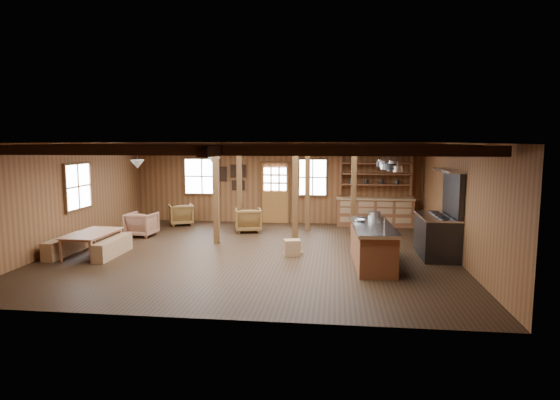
{
  "coord_description": "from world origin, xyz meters",
  "views": [
    {
      "loc": [
        2.08,
        -11.53,
        2.85
      ],
      "look_at": [
        0.58,
        1.06,
        1.24
      ],
      "focal_mm": 30.0,
      "sensor_mm": 36.0,
      "label": 1
    }
  ],
  "objects_px": {
    "dining_table": "(94,244)",
    "kitchen_island": "(372,245)",
    "commercial_range": "(440,229)",
    "armchair_a": "(181,215)",
    "armchair_c": "(142,224)",
    "armchair_b": "(248,220)"
  },
  "relations": [
    {
      "from": "armchair_a",
      "to": "armchair_c",
      "type": "distance_m",
      "value": 2.02
    },
    {
      "from": "kitchen_island",
      "to": "armchair_a",
      "type": "bearing_deg",
      "value": 140.96
    },
    {
      "from": "commercial_range",
      "to": "dining_table",
      "type": "distance_m",
      "value": 8.6
    },
    {
      "from": "armchair_b",
      "to": "dining_table",
      "type": "bearing_deg",
      "value": 32.95
    },
    {
      "from": "dining_table",
      "to": "armchair_a",
      "type": "relative_size",
      "value": 2.09
    },
    {
      "from": "dining_table",
      "to": "armchair_c",
      "type": "relative_size",
      "value": 2.05
    },
    {
      "from": "dining_table",
      "to": "kitchen_island",
      "type": "bearing_deg",
      "value": -89.78
    },
    {
      "from": "armchair_b",
      "to": "commercial_range",
      "type": "bearing_deg",
      "value": 139.99
    },
    {
      "from": "armchair_b",
      "to": "armchair_c",
      "type": "distance_m",
      "value": 3.23
    },
    {
      "from": "armchair_c",
      "to": "dining_table",
      "type": "bearing_deg",
      "value": 91.45
    },
    {
      "from": "dining_table",
      "to": "armchair_b",
      "type": "distance_m",
      "value": 4.78
    },
    {
      "from": "commercial_range",
      "to": "armchair_b",
      "type": "relative_size",
      "value": 2.66
    },
    {
      "from": "kitchen_island",
      "to": "armchair_c",
      "type": "distance_m",
      "value": 7.09
    },
    {
      "from": "commercial_range",
      "to": "armchair_c",
      "type": "height_order",
      "value": "commercial_range"
    },
    {
      "from": "armchair_a",
      "to": "armchair_c",
      "type": "xyz_separation_m",
      "value": [
        -0.56,
        -1.94,
        0.01
      ]
    },
    {
      "from": "commercial_range",
      "to": "armchair_b",
      "type": "distance_m",
      "value": 5.89
    },
    {
      "from": "kitchen_island",
      "to": "dining_table",
      "type": "xyz_separation_m",
      "value": [
        -6.84,
        0.11,
        -0.19
      ]
    },
    {
      "from": "dining_table",
      "to": "commercial_range",
      "type": "bearing_deg",
      "value": -82.87
    },
    {
      "from": "armchair_a",
      "to": "kitchen_island",
      "type": "bearing_deg",
      "value": 117.39
    },
    {
      "from": "armchair_c",
      "to": "armchair_a",
      "type": "bearing_deg",
      "value": -99.46
    },
    {
      "from": "kitchen_island",
      "to": "commercial_range",
      "type": "bearing_deg",
      "value": 27.97
    },
    {
      "from": "dining_table",
      "to": "armchair_c",
      "type": "distance_m",
      "value": 2.44
    }
  ]
}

